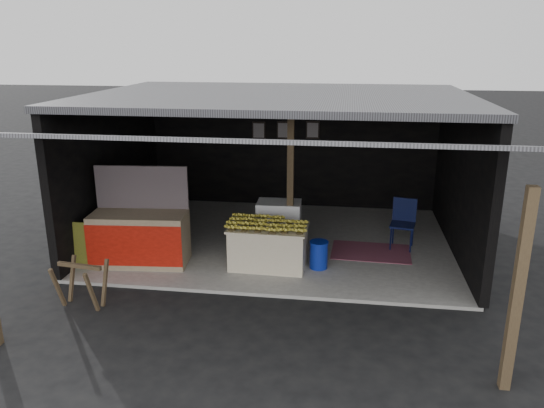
% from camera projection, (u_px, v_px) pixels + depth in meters
% --- Properties ---
extents(ground, '(80.00, 80.00, 0.00)m').
position_uv_depth(ground, '(258.00, 297.00, 8.59)').
color(ground, black).
rests_on(ground, ground).
extents(concrete_slab, '(7.00, 5.00, 0.06)m').
position_uv_depth(concrete_slab, '(278.00, 240.00, 10.95)').
color(concrete_slab, gray).
rests_on(concrete_slab, ground).
extents(shophouse, '(7.40, 7.29, 3.02)m').
position_uv_depth(shophouse, '(281.00, 138.00, 10.64)').
color(shophouse, black).
rests_on(shophouse, ground).
extents(banana_table, '(1.41, 0.90, 0.76)m').
position_uv_depth(banana_table, '(268.00, 246.00, 9.51)').
color(banana_table, silver).
rests_on(banana_table, concrete_slab).
extents(banana_pile, '(1.30, 0.80, 0.15)m').
position_uv_depth(banana_pile, '(268.00, 222.00, 9.38)').
color(banana_pile, yellow).
rests_on(banana_pile, banana_table).
extents(white_crate, '(0.86, 0.60, 0.93)m').
position_uv_depth(white_crate, '(279.00, 225.00, 10.38)').
color(white_crate, white).
rests_on(white_crate, concrete_slab).
extents(neighbor_stall, '(1.76, 0.91, 1.76)m').
position_uv_depth(neighbor_stall, '(140.00, 236.00, 9.62)').
color(neighbor_stall, '#998466').
rests_on(neighbor_stall, concrete_slab).
extents(green_signboard, '(0.57, 0.10, 0.85)m').
position_uv_depth(green_signboard, '(89.00, 246.00, 9.42)').
color(green_signboard, black).
rests_on(green_signboard, concrete_slab).
extents(sawhorse, '(0.74, 0.71, 0.72)m').
position_uv_depth(sawhorse, '(81.00, 280.00, 8.14)').
color(sawhorse, brown).
rests_on(sawhorse, ground).
extents(water_barrel, '(0.32, 0.32, 0.47)m').
position_uv_depth(water_barrel, '(319.00, 255.00, 9.49)').
color(water_barrel, '#0D2293').
rests_on(water_barrel, concrete_slab).
extents(plastic_chair, '(0.54, 0.54, 0.97)m').
position_uv_depth(plastic_chair, '(403.00, 219.00, 10.38)').
color(plastic_chair, '#090F33').
rests_on(plastic_chair, concrete_slab).
extents(magenta_rug, '(1.54, 1.06, 0.01)m').
position_uv_depth(magenta_rug, '(371.00, 252.00, 10.26)').
color(magenta_rug, maroon).
rests_on(magenta_rug, concrete_slab).
extents(picture_frames, '(1.62, 0.04, 0.46)m').
position_uv_depth(picture_frames, '(285.00, 130.00, 12.68)').
color(picture_frames, black).
rests_on(picture_frames, shophouse).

